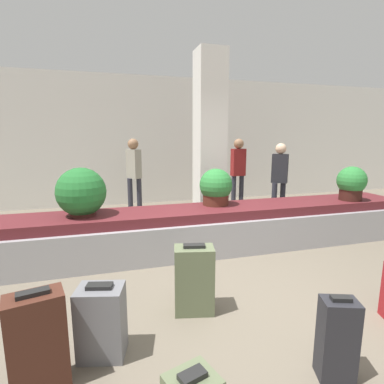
% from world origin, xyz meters
% --- Properties ---
extents(ground_plane, '(18.00, 18.00, 0.00)m').
position_xyz_m(ground_plane, '(0.00, 0.00, 0.00)').
color(ground_plane, '#6B6051').
extents(back_wall, '(18.00, 0.06, 3.20)m').
position_xyz_m(back_wall, '(0.00, 5.19, 1.60)').
color(back_wall, silver).
rests_on(back_wall, ground_plane).
extents(carousel, '(7.47, 0.92, 0.65)m').
position_xyz_m(carousel, '(0.00, 1.58, 0.31)').
color(carousel, '#9E9EA3').
rests_on(carousel, ground_plane).
extents(pillar, '(0.50, 0.50, 3.20)m').
position_xyz_m(pillar, '(0.64, 2.64, 1.60)').
color(pillar, silver).
rests_on(pillar, ground_plane).
extents(suitcase_0, '(0.40, 0.34, 0.60)m').
position_xyz_m(suitcase_0, '(-1.28, -0.36, 0.29)').
color(suitcase_0, slate).
rests_on(suitcase_0, ground_plane).
extents(suitcase_1, '(0.40, 0.30, 0.72)m').
position_xyz_m(suitcase_1, '(-1.69, -0.57, 0.35)').
color(suitcase_1, '#472319').
rests_on(suitcase_1, ground_plane).
extents(suitcase_3, '(0.42, 0.31, 0.69)m').
position_xyz_m(suitcase_3, '(-0.43, 0.02, 0.33)').
color(suitcase_3, '#5B6647').
rests_on(suitcase_3, ground_plane).
extents(suitcase_6, '(0.29, 0.25, 0.62)m').
position_xyz_m(suitcase_6, '(0.31, -1.05, 0.30)').
color(suitcase_6, '#232328').
rests_on(suitcase_6, ground_plane).
extents(potted_plant_0, '(0.51, 0.51, 0.57)m').
position_xyz_m(potted_plant_0, '(0.43, 1.73, 0.93)').
color(potted_plant_0, '#4C2319').
rests_on(potted_plant_0, carousel).
extents(potted_plant_1, '(0.65, 0.65, 0.65)m').
position_xyz_m(potted_plant_1, '(-1.53, 1.61, 0.96)').
color(potted_plant_1, '#381914').
rests_on(potted_plant_1, carousel).
extents(potted_plant_2, '(0.47, 0.47, 0.57)m').
position_xyz_m(potted_plant_2, '(2.73, 1.44, 0.94)').
color(potted_plant_2, '#381914').
rests_on(potted_plant_2, carousel).
extents(traveler_0, '(0.33, 0.23, 1.66)m').
position_xyz_m(traveler_0, '(1.80, 3.92, 0.99)').
color(traveler_0, '#282833').
rests_on(traveler_0, ground_plane).
extents(traveler_1, '(0.33, 0.37, 1.67)m').
position_xyz_m(traveler_1, '(-0.61, 4.11, 1.00)').
color(traveler_1, '#282833').
rests_on(traveler_1, ground_plane).
extents(traveler_2, '(0.36, 0.34, 1.57)m').
position_xyz_m(traveler_2, '(2.28, 2.90, 0.93)').
color(traveler_2, '#282833').
rests_on(traveler_2, ground_plane).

